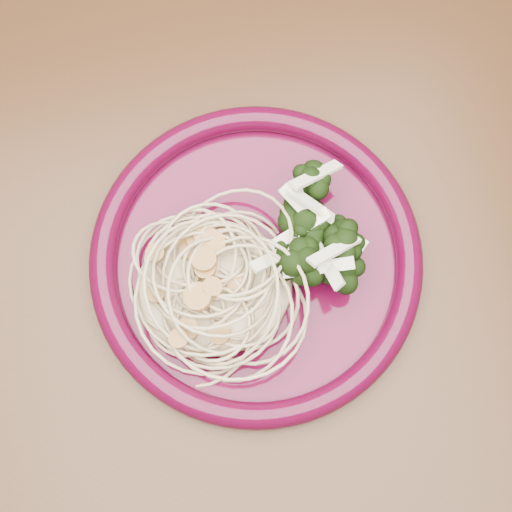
{
  "coord_description": "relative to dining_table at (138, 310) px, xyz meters",
  "views": [
    {
      "loc": [
        0.08,
        -0.15,
        1.3
      ],
      "look_at": [
        0.11,
        -0.0,
        0.77
      ],
      "focal_mm": 50.0,
      "sensor_mm": 36.0,
      "label": 1
    }
  ],
  "objects": [
    {
      "name": "dining_table",
      "position": [
        0.0,
        0.0,
        0.0
      ],
      "size": [
        1.2,
        0.8,
        0.75
      ],
      "color": "#472814",
      "rests_on": "ground"
    },
    {
      "name": "dinner_plate",
      "position": [
        0.11,
        -0.0,
        0.11
      ],
      "size": [
        0.35,
        0.35,
        0.02
      ],
      "rotation": [
        0.0,
        0.0,
        0.42
      ],
      "color": "#460620",
      "rests_on": "dining_table"
    },
    {
      "name": "spaghetti_pile",
      "position": [
        0.07,
        -0.02,
        0.12
      ],
      "size": [
        0.16,
        0.15,
        0.03
      ],
      "primitive_type": "ellipsoid",
      "rotation": [
        0.0,
        0.0,
        0.42
      ],
      "color": "#C7B389",
      "rests_on": "dinner_plate"
    },
    {
      "name": "scallop_cluster",
      "position": [
        0.07,
        -0.02,
        0.15
      ],
      "size": [
        0.14,
        0.14,
        0.03
      ],
      "primitive_type": null,
      "rotation": [
        0.0,
        0.0,
        0.42
      ],
      "color": "#B68341",
      "rests_on": "spaghetti_pile"
    },
    {
      "name": "broccoli_pile",
      "position": [
        0.16,
        0.02,
        0.13
      ],
      "size": [
        0.12,
        0.14,
        0.04
      ],
      "primitive_type": "ellipsoid",
      "rotation": [
        0.0,
        0.0,
        0.42
      ],
      "color": "black",
      "rests_on": "dinner_plate"
    },
    {
      "name": "onion_garnish",
      "position": [
        0.16,
        0.02,
        0.15
      ],
      "size": [
        0.08,
        0.09,
        0.05
      ],
      "primitive_type": null,
      "rotation": [
        0.0,
        0.0,
        0.42
      ],
      "color": "#E9E6C4",
      "rests_on": "broccoli_pile"
    }
  ]
}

